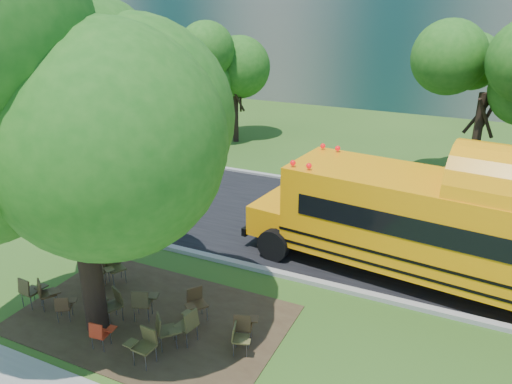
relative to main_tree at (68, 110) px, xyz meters
The scene contains 31 objects.
ground 5.91m from the main_tree, 89.09° to the left, with size 160.00×160.00×0.00m, color #244816.
dirt_patch 5.89m from the main_tree, 42.08° to the left, with size 7.00×4.50×0.03m, color #382819.
asphalt_road 10.18m from the main_tree, 89.85° to the left, with size 80.00×8.00×0.04m, color black.
kerb_near 7.19m from the main_tree, 89.71° to the left, with size 80.00×0.25×0.14m, color gray.
kerb_far 13.75m from the main_tree, 89.90° to the left, with size 80.00×0.25×0.14m, color gray.
bg_tree_0 18.78m from the main_tree, 129.71° to the left, with size 5.20×5.20×7.18m.
bg_tree_1 25.86m from the main_tree, 140.58° to the left, with size 6.00×6.00×8.40m.
bg_tree_2 18.18m from the main_tree, 105.94° to the left, with size 4.80×4.80×6.62m.
bg_tree_3 17.40m from the main_tree, 62.52° to the left, with size 5.60×5.60×7.84m.
main_tree is the anchor object (origin of this frame).
school_bus 11.26m from the main_tree, 33.76° to the left, with size 13.39×4.36×3.22m.
chair_0 5.65m from the main_tree, behind, with size 0.63×0.55×0.93m.
chair_1 5.50m from the main_tree, behind, with size 0.77×0.61×0.91m.
chair_2 5.36m from the main_tree, behind, with size 0.51×0.64×0.77m.
chair_3 5.18m from the main_tree, 70.53° to the left, with size 0.76×0.60×0.94m.
chair_4 5.32m from the main_tree, 42.83° to the right, with size 0.53×0.52×0.79m.
chair_5 5.54m from the main_tree, 15.52° to the right, with size 0.64×0.55×0.93m.
chair_6 5.72m from the main_tree, 12.08° to the left, with size 0.56×0.71×0.96m.
chair_7 6.48m from the main_tree, 10.16° to the left, with size 0.60×0.55×0.81m.
chair_8 5.52m from the main_tree, 134.24° to the left, with size 0.54×0.63×0.92m.
chair_9 5.70m from the main_tree, 128.94° to the left, with size 0.70×0.56×0.83m.
chair_10 5.61m from the main_tree, 118.24° to the left, with size 0.63×0.80×0.96m.
chair_11 5.28m from the main_tree, 42.61° to the left, with size 0.65×0.74×0.96m.
chair_12 5.76m from the main_tree, 34.07° to the left, with size 0.62×0.79×0.93m.
chair_13 6.45m from the main_tree, 16.12° to the left, with size 0.62×0.69×0.91m.
chair_14 5.55m from the main_tree, ahead, with size 0.81×0.64×0.94m.
black_car 8.45m from the main_tree, 121.72° to the left, with size 1.59×3.95×1.34m, color black.
bg_car_silver 18.52m from the main_tree, 136.72° to the left, with size 1.53×4.38×1.44m, color #A1A2A6.
bg_car_red 15.58m from the main_tree, 123.83° to the left, with size 2.00×4.33×1.20m, color #590F1A.
pedestrian_a 22.47m from the main_tree, 141.61° to the left, with size 0.59×0.39×1.62m, color navy.
pedestrian_b 22.29m from the main_tree, 136.82° to the left, with size 0.81×0.63×1.66m, color brown.
Camera 1 is at (8.26, -9.41, 8.05)m, focal length 35.00 mm.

